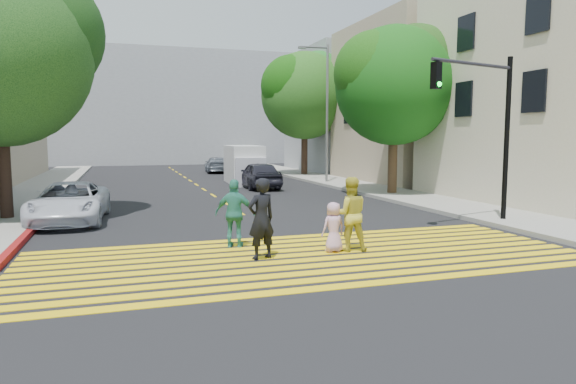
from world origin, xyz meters
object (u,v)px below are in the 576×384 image
pedestrian_extra (235,213)px  silver_car (216,165)px  tree_left (0,45)px  pedestrian_man (261,219)px  pedestrian_woman (350,214)px  pedestrian_child (333,227)px  traffic_signal (488,116)px  dark_car_parked (254,167)px  tree_right_far (305,91)px  white_sedan (70,202)px  white_van (244,166)px  tree_right_near (396,79)px  dark_car_near (259,175)px

pedestrian_extra → silver_car: (4.51, 28.30, -0.27)m
tree_left → pedestrian_man: tree_left is taller
pedestrian_woman → pedestrian_child: 0.55m
traffic_signal → dark_car_parked: bearing=80.2°
tree_left → tree_right_far: 23.31m
silver_car → white_sedan: bearing=74.2°
pedestrian_man → traffic_signal: size_ratio=0.35×
pedestrian_extra → silver_car: bearing=-74.9°
pedestrian_extra → white_van: (4.41, 17.89, 0.22)m
dark_car_parked → white_van: (-2.06, -5.66, 0.42)m
pedestrian_child → traffic_signal: (6.15, 2.02, 2.91)m
pedestrian_extra → traffic_signal: 8.80m
tree_right_far → tree_left: bearing=-135.5°
silver_car → traffic_signal: 28.02m
tree_left → silver_car: size_ratio=2.03×
pedestrian_extra → white_van: size_ratio=0.35×
tree_right_near → tree_left: bearing=-169.9°
traffic_signal → pedestrian_child: bearing=-176.4°
pedestrian_child → white_sedan: bearing=-54.5°
pedestrian_child → white_van: white_van is taller
tree_right_far → pedestrian_child: bearing=-108.3°
dark_car_parked → tree_right_near: bearing=-72.6°
tree_left → traffic_signal: size_ratio=1.59×
tree_left → silver_car: (10.98, 21.87, -5.25)m
tree_right_far → dark_car_parked: size_ratio=2.18×
pedestrian_child → traffic_signal: traffic_signal is taller
tree_left → pedestrian_extra: tree_left is taller
tree_right_near → white_van: (-5.53, 8.55, -4.52)m
dark_car_near → traffic_signal: bearing=105.1°
pedestrian_extra → silver_car: pedestrian_extra is taller
tree_left → pedestrian_man: 11.51m
pedestrian_woman → dark_car_parked: (3.79, 24.85, -0.25)m
pedestrian_woman → pedestrian_extra: pedestrian_woman is taller
pedestrian_woman → pedestrian_extra: bearing=-13.3°
tree_right_far → pedestrian_woman: 25.74m
pedestrian_extra → white_van: white_van is taller
tree_left → white_van: (10.87, 11.47, -4.77)m
pedestrian_extra → silver_car: size_ratio=0.42×
tree_right_near → tree_right_far: tree_right_far is taller
dark_car_near → silver_car: (-0.01, 13.49, -0.13)m
tree_right_far → dark_car_parked: tree_right_far is taller
dark_car_near → dark_car_parked: (1.94, 8.75, -0.06)m
tree_right_far → silver_car: tree_right_far is taller
pedestrian_man → tree_right_far: bearing=-128.9°
tree_left → dark_car_near: size_ratio=1.96×
tree_right_near → white_van: size_ratio=1.64×
silver_car → white_van: 10.42m
tree_right_far → dark_car_parked: bearing=167.9°
pedestrian_woman → pedestrian_extra: size_ratio=1.05×
traffic_signal → dark_car_near: bearing=90.7°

